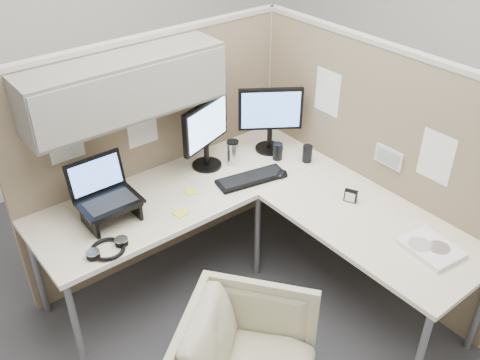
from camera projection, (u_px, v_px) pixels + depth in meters
ground at (252, 310)px, 3.51m from camera, size 4.50×4.50×0.00m
partition_back at (143, 124)px, 3.34m from camera, size 2.00×0.36×1.63m
partition_right at (366, 163)px, 3.48m from camera, size 0.07×2.03×1.63m
desk at (256, 209)px, 3.28m from camera, size 2.00×1.98×0.73m
office_chair at (248, 359)px, 2.77m from camera, size 0.90×0.89×0.68m
monitor_left at (206, 130)px, 3.47m from camera, size 0.43×0.20×0.47m
monitor_right at (270, 115)px, 3.66m from camera, size 0.38×0.28×0.47m
laptop_station at (107, 199)px, 3.06m from camera, size 0.34×0.29×0.36m
keyboard at (251, 178)px, 3.47m from camera, size 0.48×0.24×0.02m
mouse at (282, 174)px, 3.50m from camera, size 0.12×0.10×0.04m
travel_mug at (233, 152)px, 3.60m from camera, size 0.08×0.08×0.17m
soda_can_green at (307, 154)px, 3.64m from camera, size 0.07×0.07×0.12m
soda_can_silver at (278, 151)px, 3.67m from camera, size 0.07×0.07×0.12m
sticky_note_c at (135, 199)px, 3.29m from camera, size 0.09×0.09×0.01m
sticky_note_d at (191, 192)px, 3.36m from camera, size 0.09×0.09×0.01m
sticky_note_a at (180, 213)px, 3.17m from camera, size 0.08×0.08×0.01m
headphones at (108, 249)px, 2.88m from camera, size 0.24×0.20×0.03m
paper_stack at (431, 248)px, 2.88m from camera, size 0.27×0.32×0.03m
desk_clock at (351, 196)px, 3.26m from camera, size 0.06×0.08×0.08m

